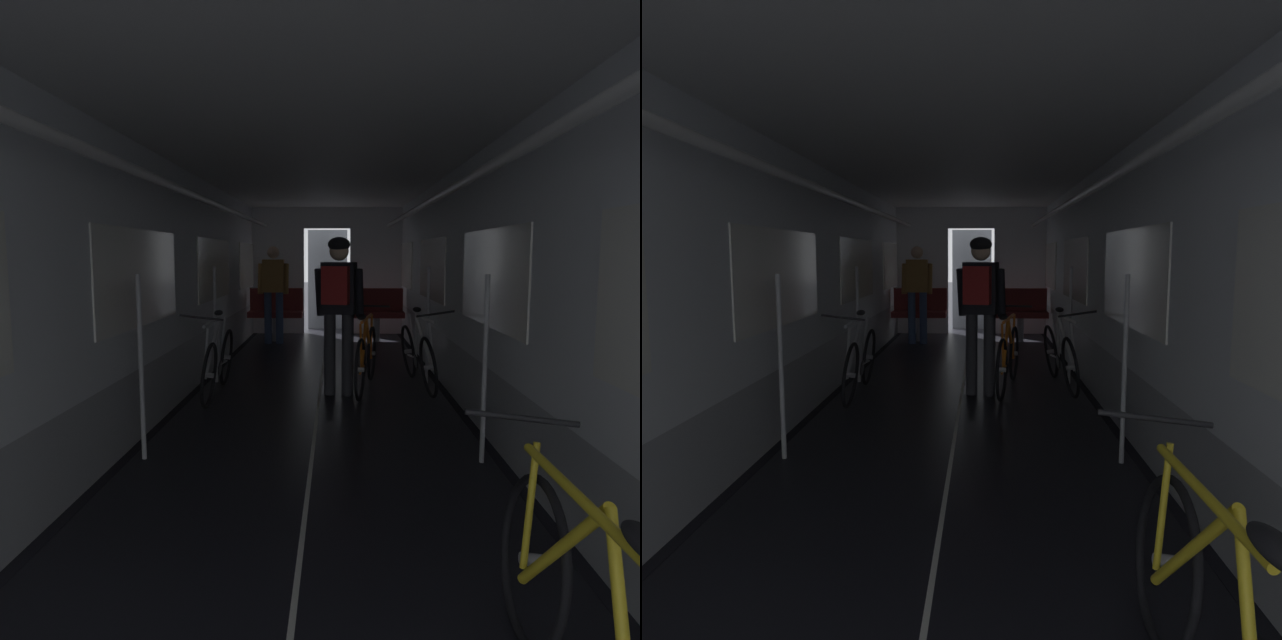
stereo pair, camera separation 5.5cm
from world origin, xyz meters
The scene contains 9 objects.
train_car_shell centered at (0.00, 3.60, 1.70)m, with size 3.14×12.34×2.57m.
bench_seat_far_left centered at (-0.90, 8.07, 0.57)m, with size 0.98×0.51×0.95m.
bench_seat_far_right centered at (0.90, 8.07, 0.57)m, with size 0.98×0.51×0.95m.
bicycle_yellow centered at (0.96, -0.37, 0.38)m, with size 0.44×1.69×0.95m.
bicycle_silver centered at (-1.11, 4.07, 0.38)m, with size 0.44×1.69×0.95m.
bicycle_white centered at (1.14, 4.54, 0.38)m, with size 0.48×1.69×0.96m.
person_cyclist_aisle centered at (0.21, 4.10, 1.07)m, with size 0.56×0.44×1.73m.
bicycle_orange_in_aisle centered at (0.53, 4.36, 0.38)m, with size 0.48×1.67×0.93m.
person_standing_near_bench centered at (-0.90, 7.70, 0.98)m, with size 0.53×0.23×1.69m.
Camera 2 is at (0.24, -1.99, 1.54)m, focal length 31.69 mm.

